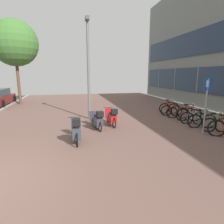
{
  "coord_description": "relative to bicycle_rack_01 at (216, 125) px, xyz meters",
  "views": [
    {
      "loc": [
        2.41,
        -4.4,
        2.55
      ],
      "look_at": [
        3.94,
        2.25,
        1.16
      ],
      "focal_mm": 30.07,
      "sensor_mm": 36.0,
      "label": 1
    }
  ],
  "objects": [
    {
      "name": "bicycle_rack_01",
      "position": [
        0.0,
        0.0,
        0.0
      ],
      "size": [
        1.26,
        0.47,
        0.95
      ],
      "color": "black",
      "rests_on": "ground"
    },
    {
      "name": "bicycle_rack_02",
      "position": [
        -0.18,
        0.69,
        0.01
      ],
      "size": [
        1.33,
        0.53,
        0.98
      ],
      "color": "black",
      "rests_on": "ground"
    },
    {
      "name": "bicycle_rack_03",
      "position": [
        -0.17,
        1.38,
        -0.0
      ],
      "size": [
        1.18,
        0.59,
        0.93
      ],
      "color": "black",
      "rests_on": "ground"
    },
    {
      "name": "bicycle_rack_05",
      "position": [
        -0.18,
        2.76,
        0.0
      ],
      "size": [
        1.26,
        0.57,
        0.95
      ],
      "color": "black",
      "rests_on": "ground"
    },
    {
      "name": "street_tree",
      "position": [
        -10.44,
        10.49,
        4.66
      ],
      "size": [
        3.69,
        3.69,
        6.85
      ],
      "color": "brown",
      "rests_on": "ground"
    },
    {
      "name": "bicycle_rack_06",
      "position": [
        -0.19,
        3.45,
        0.0
      ],
      "size": [
        1.25,
        0.54,
        0.95
      ],
      "color": "black",
      "rests_on": "ground"
    },
    {
      "name": "bicycle_rack_04",
      "position": [
        0.06,
        2.07,
        0.02
      ],
      "size": [
        1.36,
        0.54,
        1.01
      ],
      "color": "black",
      "rests_on": "ground"
    },
    {
      "name": "scooter_mid",
      "position": [
        -5.1,
        1.61,
        0.09
      ],
      "size": [
        0.6,
        1.73,
        0.95
      ],
      "color": "black",
      "rests_on": "ground"
    },
    {
      "name": "scooter_far",
      "position": [
        -4.3,
        2.04,
        0.1
      ],
      "size": [
        0.52,
        1.72,
        0.96
      ],
      "color": "black",
      "rests_on": "ground"
    },
    {
      "name": "lamp_post",
      "position": [
        -5.23,
        3.75,
        2.73
      ],
      "size": [
        0.2,
        0.52,
        5.49
      ],
      "color": "slate",
      "rests_on": "ground"
    },
    {
      "name": "scooter_near",
      "position": [
        -6.13,
        0.05,
        0.14
      ],
      "size": [
        0.52,
        1.86,
        1.05
      ],
      "color": "black",
      "rests_on": "ground"
    },
    {
      "name": "parking_sign",
      "position": [
        -0.73,
        -0.13,
        1.14
      ],
      "size": [
        0.4,
        0.07,
        2.38
      ],
      "color": "gray",
      "rests_on": "ground"
    },
    {
      "name": "bicycle_rack_07",
      "position": [
        0.05,
        4.13,
        0.01
      ],
      "size": [
        1.33,
        0.47,
        0.99
      ],
      "color": "black",
      "rests_on": "ground"
    },
    {
      "name": "ground",
      "position": [
        -7.31,
        -2.45,
        -0.36
      ],
      "size": [
        21.0,
        40.0,
        0.13
      ],
      "color": "#313137"
    }
  ]
}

